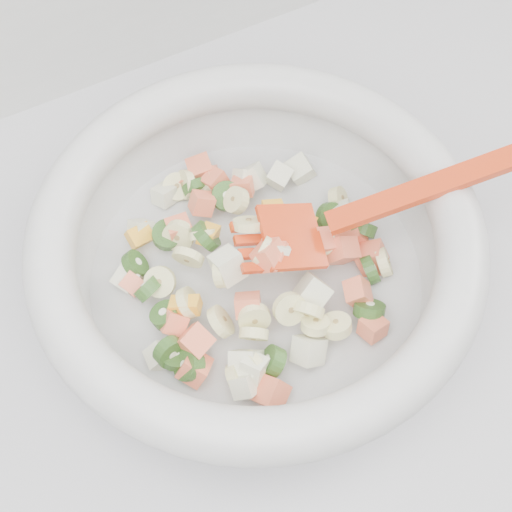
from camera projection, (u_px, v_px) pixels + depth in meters
name	position (u px, v px, depth m)	size (l,w,h in m)	color
counter	(329.00, 384.00, 1.06)	(2.00, 0.60, 0.90)	#A5A5AA
mixing_bowl	(256.00, 250.00, 0.59)	(0.43, 0.37, 0.13)	silver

